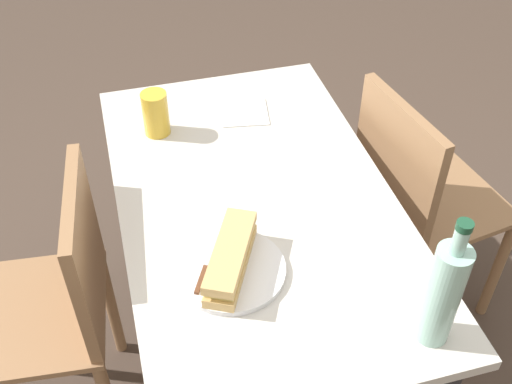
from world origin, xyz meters
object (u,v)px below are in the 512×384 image
object	(u,v)px
baguette_sandwich_near	(231,258)
water_bottle	(443,293)
plate_near	(231,270)
beer_glass	(156,113)
chair_far	(58,301)
knife_near	(206,267)
dining_table	(256,231)
chair_near	(415,198)

from	to	relation	value
baguette_sandwich_near	water_bottle	world-z (taller)	water_bottle
plate_near	beer_glass	xyz separation A→B (m)	(0.57, 0.08, 0.06)
beer_glass	water_bottle	bearing A→B (deg)	-152.37
chair_far	knife_near	world-z (taller)	chair_far
plate_near	water_bottle	bearing A→B (deg)	-126.98
chair_far	plate_near	xyz separation A→B (m)	(-0.22, -0.43, 0.24)
plate_near	water_bottle	xyz separation A→B (m)	(-0.27, -0.36, 0.13)
baguette_sandwich_near	beer_glass	bearing A→B (deg)	8.07
plate_near	baguette_sandwich_near	size ratio (longest dim) A/B	1.00
dining_table	chair_far	size ratio (longest dim) A/B	1.37
dining_table	chair_far	xyz separation A→B (m)	(-0.01, 0.55, -0.11)
chair_near	knife_near	bearing A→B (deg)	114.15
plate_near	knife_near	distance (m)	0.06
beer_glass	baguette_sandwich_near	bearing A→B (deg)	-171.93
chair_near	knife_near	size ratio (longest dim) A/B	5.27
baguette_sandwich_near	knife_near	distance (m)	0.07
chair_near	water_bottle	distance (m)	0.78
plate_near	knife_near	size ratio (longest dim) A/B	1.52
chair_far	chair_near	bearing A→B (deg)	-83.68
chair_far	beer_glass	size ratio (longest dim) A/B	6.62
chair_far	water_bottle	size ratio (longest dim) A/B	2.66
plate_near	beer_glass	world-z (taller)	beer_glass
plate_near	beer_glass	size ratio (longest dim) A/B	1.90
chair_far	beer_glass	bearing A→B (deg)	-44.21
knife_near	beer_glass	distance (m)	0.56
chair_far	chair_near	world-z (taller)	same
chair_near	baguette_sandwich_near	xyz separation A→B (m)	(-0.34, 0.67, 0.28)
chair_near	water_bottle	size ratio (longest dim) A/B	2.66
plate_near	baguette_sandwich_near	distance (m)	0.04
knife_near	baguette_sandwich_near	bearing A→B (deg)	-105.22
baguette_sandwich_near	chair_near	bearing A→B (deg)	-63.05
dining_table	plate_near	xyz separation A→B (m)	(-0.23, 0.12, 0.13)
water_bottle	chair_far	bearing A→B (deg)	58.10
chair_near	plate_near	size ratio (longest dim) A/B	3.48
dining_table	knife_near	xyz separation A→B (m)	(-0.21, 0.18, 0.14)
baguette_sandwich_near	water_bottle	xyz separation A→B (m)	(-0.27, -0.36, 0.09)
dining_table	baguette_sandwich_near	xyz separation A→B (m)	(-0.23, 0.12, 0.17)
chair_near	beer_glass	bearing A→B (deg)	72.68
chair_far	chair_near	size ratio (longest dim) A/B	1.00
beer_glass	chair_near	bearing A→B (deg)	-107.32
dining_table	knife_near	size ratio (longest dim) A/B	7.21
dining_table	chair_far	bearing A→B (deg)	90.84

